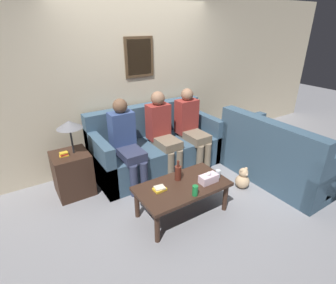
# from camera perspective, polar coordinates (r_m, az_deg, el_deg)

# --- Properties ---
(ground_plane) EXTENTS (16.00, 16.00, 0.00)m
(ground_plane) POSITION_cam_1_polar(r_m,az_deg,el_deg) (4.01, 1.35, -8.47)
(ground_plane) COLOR gray
(wall_back) EXTENTS (9.00, 0.08, 2.60)m
(wall_back) POSITION_cam_1_polar(r_m,az_deg,el_deg) (4.34, -6.30, 12.72)
(wall_back) COLOR beige
(wall_back) RESTS_ON ground_plane
(couch_main) EXTENTS (2.01, 0.92, 0.98)m
(couch_main) POSITION_cam_1_polar(r_m,az_deg,el_deg) (4.25, -2.75, -1.24)
(couch_main) COLOR #385166
(couch_main) RESTS_ON ground_plane
(couch_side) EXTENTS (0.92, 1.65, 0.98)m
(couch_side) POSITION_cam_1_polar(r_m,az_deg,el_deg) (4.26, 22.74, -3.22)
(couch_side) COLOR #385166
(couch_side) RESTS_ON ground_plane
(coffee_table) EXTENTS (1.11, 0.60, 0.42)m
(coffee_table) POSITION_cam_1_polar(r_m,az_deg,el_deg) (3.21, 3.12, -10.12)
(coffee_table) COLOR #382319
(coffee_table) RESTS_ON ground_plane
(side_table_with_lamp) EXTENTS (0.47, 0.47, 1.06)m
(side_table_with_lamp) POSITION_cam_1_polar(r_m,az_deg,el_deg) (3.82, -20.08, -5.74)
(side_table_with_lamp) COLOR #382319
(side_table_with_lamp) RESTS_ON ground_plane
(wine_bottle) EXTENTS (0.08, 0.08, 0.26)m
(wine_bottle) POSITION_cam_1_polar(r_m,az_deg,el_deg) (3.23, 2.19, -6.66)
(wine_bottle) COLOR #562319
(wine_bottle) RESTS_ON coffee_table
(drinking_glass) EXTENTS (0.06, 0.06, 0.10)m
(drinking_glass) POSITION_cam_1_polar(r_m,az_deg,el_deg) (3.35, 10.81, -6.79)
(drinking_glass) COLOR silver
(drinking_glass) RESTS_ON coffee_table
(book_stack) EXTENTS (0.15, 0.12, 0.04)m
(book_stack) POSITION_cam_1_polar(r_m,az_deg,el_deg) (3.08, -1.84, -10.12)
(book_stack) COLOR gold
(book_stack) RESTS_ON coffee_table
(soda_can) EXTENTS (0.07, 0.07, 0.12)m
(soda_can) POSITION_cam_1_polar(r_m,az_deg,el_deg) (2.99, 5.92, -10.47)
(soda_can) COLOR #197A38
(soda_can) RESTS_ON coffee_table
(tissue_box) EXTENTS (0.23, 0.12, 0.15)m
(tissue_box) POSITION_cam_1_polar(r_m,az_deg,el_deg) (3.24, 8.82, -7.83)
(tissue_box) COLOR silver
(tissue_box) RESTS_ON coffee_table
(person_left) EXTENTS (0.34, 0.64, 1.25)m
(person_left) POSITION_cam_1_polar(r_m,az_deg,el_deg) (3.71, -9.08, 0.31)
(person_left) COLOR #2D334C
(person_left) RESTS_ON ground_plane
(person_middle) EXTENTS (0.34, 0.64, 1.26)m
(person_middle) POSITION_cam_1_polar(r_m,az_deg,el_deg) (3.99, -1.21, 2.57)
(person_middle) COLOR #756651
(person_middle) RESTS_ON ground_plane
(person_right) EXTENTS (0.34, 0.65, 1.25)m
(person_right) POSITION_cam_1_polar(r_m,az_deg,el_deg) (4.23, 5.05, 3.61)
(person_right) COLOR #756651
(person_right) RESTS_ON ground_plane
(teddy_bear) EXTENTS (0.20, 0.20, 0.32)m
(teddy_bear) POSITION_cam_1_polar(r_m,az_deg,el_deg) (3.94, 15.93, -7.79)
(teddy_bear) COLOR tan
(teddy_bear) RESTS_ON ground_plane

